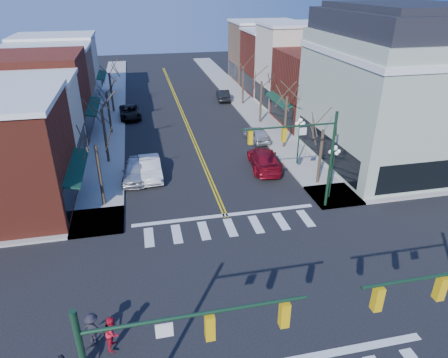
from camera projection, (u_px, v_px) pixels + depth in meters
ground at (257, 290)px, 21.34m from camera, size 160.00×160.00×0.00m
sidewalk_left at (105, 158)px, 37.14m from camera, size 3.50×70.00×0.15m
sidewalk_right at (283, 143)px, 40.48m from camera, size 3.50×70.00×0.15m
bldg_left_stucco_a at (17, 127)px, 33.78m from camera, size 10.00×7.00×7.50m
bldg_left_brick_b at (35, 97)px, 40.56m from camera, size 10.00×9.00×8.50m
bldg_left_tan at (49, 83)px, 47.94m from camera, size 10.00×7.50×7.80m
bldg_left_stucco_b at (59, 69)px, 54.64m from camera, size 10.00×8.00×8.20m
bldg_right_brick_a at (325, 88)px, 45.06m from camera, size 10.00×8.50×8.00m
bldg_right_stucco at (300, 66)px, 51.40m from camera, size 10.00×7.00×10.00m
bldg_right_brick_b at (280, 62)px, 58.30m from camera, size 10.00×8.00×8.50m
bldg_right_tan at (263, 52)px, 65.19m from camera, size 10.00×8.00×9.00m
victorian_corner at (396, 87)px, 34.23m from camera, size 12.25×14.25×13.30m
traffic_mast_far_right at (307, 149)px, 26.78m from camera, size 6.60×0.28×7.20m
lamppost_corner at (333, 163)px, 29.03m from camera, size 0.36×0.36×4.33m
lamppost_midblock at (299, 133)px, 34.72m from camera, size 0.36×0.36×4.33m
tree_left_a at (100, 177)px, 28.31m from camera, size 0.24×0.24×4.76m
tree_left_b at (105, 137)px, 35.25m from camera, size 0.24×0.24×5.04m
tree_left_c at (109, 113)px, 42.36m from camera, size 0.24×0.24×4.55m
tree_left_d at (112, 93)px, 49.29m from camera, size 0.24×0.24×4.90m
tree_right_a at (320, 158)px, 31.55m from camera, size 0.24×0.24×4.62m
tree_right_b at (285, 123)px, 38.42m from camera, size 0.24×0.24×5.18m
tree_right_c at (261, 103)px, 45.51m from camera, size 0.24×0.24×4.83m
tree_right_d at (243, 86)px, 52.48m from camera, size 0.24×0.24×4.97m
car_left_near at (135, 170)px, 32.96m from camera, size 2.39×4.96×1.63m
car_left_mid at (150, 168)px, 33.37m from camera, size 1.86×4.92×1.60m
car_left_far at (130, 112)px, 47.99m from camera, size 2.66×5.29×1.44m
car_right_near at (264, 159)px, 34.88m from camera, size 3.07×6.09×1.70m
car_right_mid at (257, 134)px, 41.00m from camera, size 2.07×4.52×1.50m
car_right_far at (223, 95)px, 55.16m from camera, size 1.98×4.59×1.47m
pedestrian_red_b at (113, 332)px, 17.50m from camera, size 0.81×0.95×1.71m
pedestrian_dark_b at (93, 328)px, 17.75m from camera, size 1.19×0.96×1.61m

